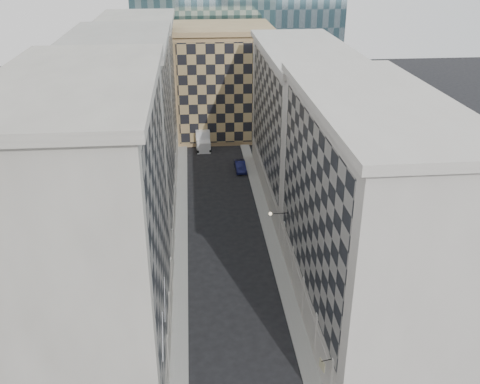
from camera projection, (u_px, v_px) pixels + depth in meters
sidewalk_west at (181, 240)px, 61.99m from camera, size 1.50×100.00×0.15m
sidewalk_east at (271, 236)px, 62.86m from camera, size 1.50×100.00×0.15m
bldg_left_a at (95, 236)px, 39.40m from camera, size 10.80×22.80×23.70m
bldg_left_b at (126, 141)px, 59.42m from camera, size 10.80×22.80×22.70m
bldg_left_c at (141, 94)px, 79.44m from camera, size 10.80×22.80×21.70m
bldg_right_a at (364, 216)px, 45.44m from camera, size 10.80×26.80×20.70m
bldg_right_b at (302, 124)px, 69.96m from camera, size 10.80×28.80×19.70m
tan_block at (222, 81)px, 92.72m from camera, size 16.80×14.80×18.80m
flagpoles_left at (164, 317)px, 36.94m from camera, size 0.10×6.33×2.33m
bracket_lamp at (272, 214)px, 54.77m from camera, size 1.98×0.36×0.36m
box_truck at (203, 140)px, 89.29m from camera, size 2.52×5.74×3.11m
dark_car at (240, 166)px, 80.56m from camera, size 1.63×4.38×1.43m
shop_sign at (322, 365)px, 38.57m from camera, size 0.90×0.78×0.87m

